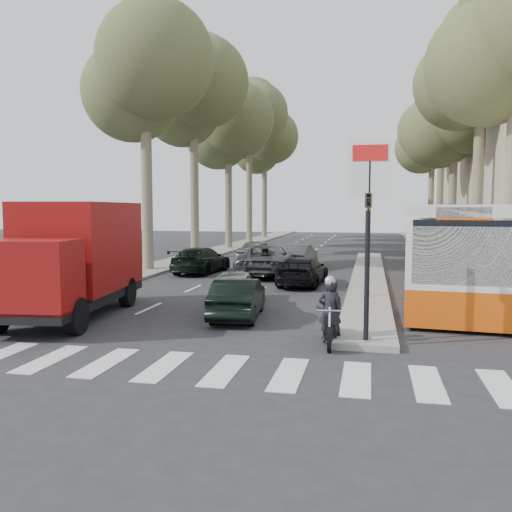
{
  "coord_description": "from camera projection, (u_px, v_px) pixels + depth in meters",
  "views": [
    {
      "loc": [
        3.31,
        -14.27,
        3.24
      ],
      "look_at": [
        -0.56,
        4.01,
        1.6
      ],
      "focal_mm": 38.0,
      "sensor_mm": 36.0,
      "label": 1
    }
  ],
  "objects": [
    {
      "name": "ground",
      "position": [
        246.0,
        327.0,
        14.88
      ],
      "size": [
        120.0,
        120.0,
        0.0
      ],
      "primitive_type": "plane",
      "color": "#28282B",
      "rests_on": "ground"
    },
    {
      "name": "sidewalk_right",
      "position": [
        448.0,
        255.0,
        37.46
      ],
      "size": [
        3.2,
        70.0,
        0.12
      ],
      "primitive_type": "cube",
      "color": "gray",
      "rests_on": "ground"
    },
    {
      "name": "median_left",
      "position": [
        228.0,
        248.0,
        43.81
      ],
      "size": [
        2.4,
        64.0,
        0.12
      ],
      "primitive_type": "cube",
      "color": "gray",
      "rests_on": "ground"
    },
    {
      "name": "traffic_island",
      "position": [
        368.0,
        277.0,
        24.92
      ],
      "size": [
        1.5,
        26.0,
        0.16
      ],
      "primitive_type": "cube",
      "color": "gray",
      "rests_on": "ground"
    },
    {
      "name": "billboard",
      "position": [
        369.0,
        195.0,
        18.75
      ],
      "size": [
        1.5,
        12.1,
        5.6
      ],
      "color": "yellow",
      "rests_on": "ground"
    },
    {
      "name": "traffic_light_island",
      "position": [
        368.0,
        241.0,
        12.53
      ],
      "size": [
        0.16,
        0.41,
        3.6
      ],
      "color": "black",
      "rests_on": "ground"
    },
    {
      "name": "tree_l_a",
      "position": [
        148.0,
        67.0,
        27.4
      ],
      "size": [
        7.4,
        7.2,
        14.1
      ],
      "color": "#6B604C",
      "rests_on": "ground"
    },
    {
      "name": "tree_l_b",
      "position": [
        196.0,
        88.0,
        35.15
      ],
      "size": [
        7.4,
        7.2,
        14.88
      ],
      "color": "#6B604C",
      "rests_on": "ground"
    },
    {
      "name": "tree_l_c",
      "position": [
        230.0,
        123.0,
        43.0
      ],
      "size": [
        7.4,
        7.2,
        13.71
      ],
      "color": "#6B604C",
      "rests_on": "ground"
    },
    {
      "name": "tree_l_d",
      "position": [
        251.0,
        117.0,
        50.66
      ],
      "size": [
        7.4,
        7.2,
        15.66
      ],
      "color": "#6B604C",
      "rests_on": "ground"
    },
    {
      "name": "tree_l_e",
      "position": [
        266.0,
        139.0,
        58.57
      ],
      "size": [
        7.4,
        7.2,
        14.49
      ],
      "color": "#6B604C",
      "rests_on": "ground"
    },
    {
      "name": "tree_r_b",
      "position": [
        484.0,
        59.0,
        29.62
      ],
      "size": [
        7.4,
        7.2,
        15.27
      ],
      "color": "#6B604C",
      "rests_on": "ground"
    },
    {
      "name": "tree_r_c",
      "position": [
        457.0,
        115.0,
        37.61
      ],
      "size": [
        7.4,
        7.2,
        13.32
      ],
      "color": "#6B604C",
      "rests_on": "ground"
    },
    {
      "name": "tree_r_d",
      "position": [
        444.0,
        115.0,
        45.26
      ],
      "size": [
        7.4,
        7.2,
        14.88
      ],
      "color": "#6B604C",
      "rests_on": "ground"
    },
    {
      "name": "tree_r_e",
      "position": [
        434.0,
        136.0,
        53.1
      ],
      "size": [
        7.4,
        7.2,
        14.1
      ],
      "color": "#6B604C",
      "rests_on": "ground"
    },
    {
      "name": "silver_hatchback",
      "position": [
        235.0,
        287.0,
        18.15
      ],
      "size": [
        1.82,
        3.72,
        1.22
      ],
      "primitive_type": "imported",
      "rotation": [
        0.0,
        0.0,
        3.25
      ],
      "color": "#A4A6AC",
      "rests_on": "ground"
    },
    {
      "name": "dark_hatchback",
      "position": [
        238.0,
        298.0,
        16.05
      ],
      "size": [
        1.58,
        3.71,
        1.19
      ],
      "primitive_type": "imported",
      "rotation": [
        0.0,
        0.0,
        3.23
      ],
      "color": "black",
      "rests_on": "ground"
    },
    {
      "name": "queue_car_a",
      "position": [
        267.0,
        260.0,
        26.14
      ],
      "size": [
        2.83,
        5.53,
        1.49
      ],
      "primitive_type": "imported",
      "rotation": [
        0.0,
        0.0,
        3.21
      ],
      "color": "#494C51",
      "rests_on": "ground"
    },
    {
      "name": "queue_car_b",
      "position": [
        303.0,
        271.0,
        22.91
      ],
      "size": [
        1.98,
        4.31,
        1.22
      ],
      "primitive_type": "imported",
      "rotation": [
        0.0,
        0.0,
        3.08
      ],
      "color": "black",
      "rests_on": "ground"
    },
    {
      "name": "queue_car_c",
      "position": [
        257.0,
        251.0,
        33.15
      ],
      "size": [
        1.95,
        4.08,
        1.34
      ],
      "primitive_type": "imported",
      "rotation": [
        0.0,
        0.0,
        3.05
      ],
      "color": "#95989D",
      "rests_on": "ground"
    },
    {
      "name": "queue_car_d",
      "position": [
        299.0,
        256.0,
        29.54
      ],
      "size": [
        1.72,
        4.1,
        1.32
      ],
      "primitive_type": "imported",
      "rotation": [
        0.0,
        0.0,
        3.06
      ],
      "color": "#484B4F",
      "rests_on": "ground"
    },
    {
      "name": "queue_car_e",
      "position": [
        201.0,
        260.0,
        27.24
      ],
      "size": [
        2.23,
        4.65,
        1.31
      ],
      "primitive_type": "imported",
      "rotation": [
        0.0,
        0.0,
        3.05
      ],
      "color": "black",
      "rests_on": "ground"
    },
    {
      "name": "red_truck",
      "position": [
        73.0,
        256.0,
        16.21
      ],
      "size": [
        3.16,
        6.67,
        3.43
      ],
      "rotation": [
        0.0,
        0.0,
        0.12
      ],
      "color": "black",
      "rests_on": "ground"
    },
    {
      "name": "city_bus",
      "position": [
        451.0,
        249.0,
        19.83
      ],
      "size": [
        3.97,
        13.02,
        3.38
      ],
      "rotation": [
        0.0,
        0.0,
        -0.09
      ],
      "color": "#E1500C",
      "rests_on": "ground"
    },
    {
      "name": "motorcycle",
      "position": [
        330.0,
        312.0,
        13.06
      ],
      "size": [
        0.72,
        1.95,
        1.66
      ],
      "rotation": [
        0.0,
        0.0,
        0.06
      ],
      "color": "black",
      "rests_on": "ground"
    },
    {
      "name": "pedestrian_near",
      "position": [
        485.0,
        268.0,
        21.08
      ],
      "size": [
        1.03,
        0.97,
        1.63
      ],
      "primitive_type": "imported",
      "rotation": [
        0.0,
        0.0,
        2.45
      ],
      "color": "#3F324B",
      "rests_on": "sidewalk_right"
    },
    {
      "name": "pedestrian_far",
      "position": [
        479.0,
        266.0,
        20.46
      ],
      "size": [
        1.32,
        0.93,
        1.87
      ],
      "primitive_type": "imported",
      "rotation": [
        0.0,
        0.0,
        3.5
      ],
      "color": "#68584E",
      "rests_on": "sidewalk_right"
    }
  ]
}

